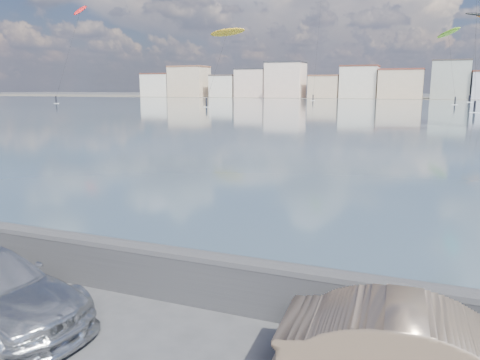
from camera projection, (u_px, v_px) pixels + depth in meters
name	position (u px, v px, depth m)	size (l,w,h in m)	color
bay_water	(404.00, 109.00, 90.07)	(500.00, 177.00, 0.00)	#2F484F
far_shore_strip	(418.00, 98.00, 188.89)	(500.00, 60.00, 0.00)	#4C473D
seawall	(167.00, 270.00, 9.08)	(400.00, 0.36, 1.08)	#28282B
far_buildings	(422.00, 82.00, 174.49)	(240.79, 13.26, 14.60)	silver
car_champagne	(430.00, 357.00, 6.03)	(1.37, 3.93, 1.29)	tan
kitesurfer_6	(80.00, 12.00, 127.91)	(4.77, 16.45, 27.33)	red
kitesurfer_7	(448.00, 33.00, 116.33)	(7.11, 12.28, 18.91)	#8CD826
kitesurfer_12	(227.00, 33.00, 102.76)	(8.83, 9.60, 17.32)	#BF8C19
kitesurfer_20	(477.00, 16.00, 135.86)	(7.84, 15.15, 25.80)	black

